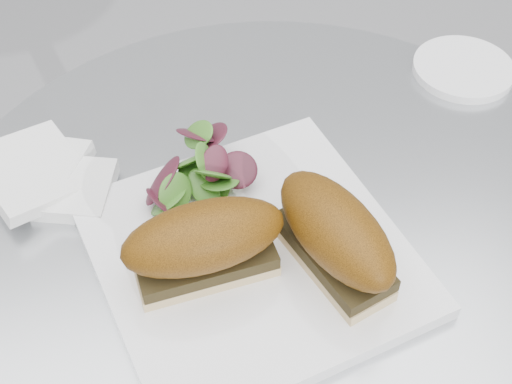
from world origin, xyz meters
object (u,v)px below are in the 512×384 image
(plate, at_px, (251,255))
(sandwich_right, at_px, (335,235))
(sandwich_left, at_px, (204,243))
(saucer, at_px, (463,69))

(plate, relative_size, sandwich_right, 1.74)
(sandwich_left, bearing_deg, saucer, 27.76)
(sandwich_left, bearing_deg, sandwich_right, -13.97)
(plate, height_order, sandwich_right, sandwich_right)
(plate, relative_size, saucer, 2.27)
(saucer, bearing_deg, sandwich_right, -132.34)
(sandwich_left, relative_size, sandwich_right, 0.96)
(plate, bearing_deg, saucer, 36.84)
(sandwich_left, height_order, saucer, sandwich_left)
(plate, xyz_separation_m, sandwich_right, (0.07, -0.03, 0.05))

